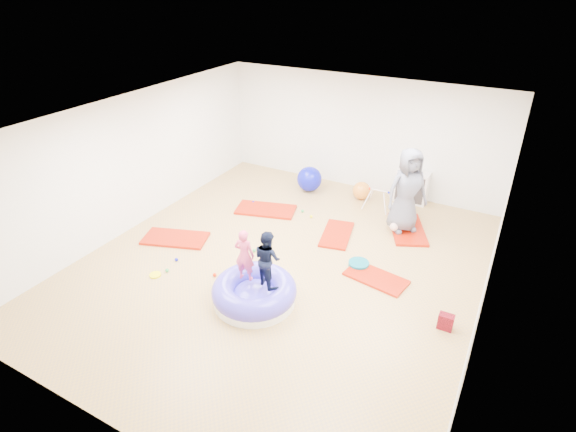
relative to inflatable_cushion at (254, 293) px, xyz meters
The scene contains 19 objects.
room 1.68m from the inflatable_cushion, 97.05° to the left, with size 7.01×8.01×2.81m.
gym_mat_front_left 2.65m from the inflatable_cushion, 160.44° to the left, with size 1.30×0.65×0.05m, color #A6140B.
gym_mat_mid_left 3.24m from the inflatable_cushion, 117.57° to the left, with size 1.34×0.67×0.06m, color #A6140B.
gym_mat_center_back 2.67m from the inflatable_cushion, 81.73° to the left, with size 1.13×0.57×0.05m, color #A6140B.
gym_mat_right 2.24m from the inflatable_cushion, 44.21° to the left, with size 1.10×0.55×0.05m, color #A6140B.
gym_mat_rear_right 3.91m from the inflatable_cushion, 65.22° to the left, with size 1.34×0.67×0.06m, color #A6140B.
inflatable_cushion is the anchor object (origin of this frame).
child_pink 0.73m from the inflatable_cushion, 164.20° to the left, with size 0.34×0.22×0.94m, color #E74570.
child_navy 0.77m from the inflatable_cushion, 28.66° to the left, with size 0.48×0.38×0.99m, color black.
adult_caregiver 3.88m from the inflatable_cushion, 66.22° to the left, with size 0.88×0.57×1.80m, color #57596B.
infant 3.65m from the inflatable_cushion, 67.08° to the left, with size 0.37×0.38×0.22m.
ball_pit_balls 2.01m from the inflatable_cushion, 128.33° to the left, with size 1.60×3.34×0.07m.
exercise_ball_blue 4.48m from the inflatable_cushion, 104.17° to the left, with size 0.62×0.62×0.62m, color #0C10BC.
exercise_ball_orange 4.52m from the inflatable_cushion, 87.11° to the left, with size 0.43×0.43×0.43m, color orange.
infant_play_gym 4.30m from the inflatable_cushion, 80.10° to the left, with size 0.61×0.58×0.47m.
cube_shelf 5.11m from the inflatable_cushion, 75.15° to the left, with size 0.76×0.38×0.76m.
balance_disc 2.16m from the inflatable_cushion, 56.57° to the left, with size 0.39×0.39×0.09m, color #076376.
backpack 3.08m from the inflatable_cushion, 15.91° to the left, with size 0.23×0.14×0.27m, color #AA091D.
yellow_toy 2.00m from the inflatable_cushion, behind, with size 0.21×0.21×0.03m, color #FFF803.
Camera 1 is at (3.47, -6.12, 4.91)m, focal length 28.00 mm.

